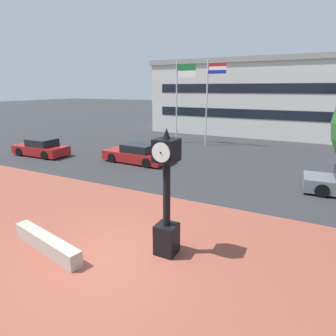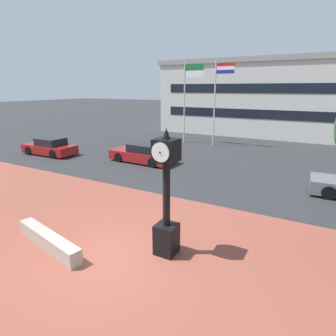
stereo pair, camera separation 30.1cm
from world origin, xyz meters
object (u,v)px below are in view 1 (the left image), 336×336
(car_street_mid, at_px, (137,154))
(street_clock, at_px, (167,201))
(car_street_far, at_px, (41,148))
(flagpole_secondary, at_px, (209,96))
(flagpole_primary, at_px, (179,93))
(civic_building, at_px, (283,97))

(car_street_mid, bearing_deg, street_clock, -140.02)
(street_clock, bearing_deg, car_street_far, 152.67)
(street_clock, height_order, flagpole_secondary, flagpole_secondary)
(flagpole_primary, height_order, flagpole_secondary, flagpole_primary)
(civic_building, bearing_deg, flagpole_primary, -120.84)
(street_clock, height_order, flagpole_primary, flagpole_primary)
(flagpole_primary, bearing_deg, car_street_far, -127.01)
(car_street_mid, relative_size, flagpole_primary, 0.64)
(flagpole_secondary, bearing_deg, street_clock, -74.92)
(street_clock, xyz_separation_m, car_street_far, (-14.34, 7.41, -1.16))
(street_clock, distance_m, civic_building, 29.38)
(street_clock, bearing_deg, flagpole_primary, 113.42)
(street_clock, xyz_separation_m, flagpole_primary, (-7.27, 16.79, 2.74))
(car_street_mid, bearing_deg, flagpole_secondary, -13.82)
(car_street_far, height_order, flagpole_primary, flagpole_primary)
(car_street_mid, height_order, flagpole_primary, flagpole_primary)
(car_street_mid, xyz_separation_m, flagpole_secondary, (2.31, 7.82, 3.69))
(flagpole_primary, bearing_deg, civic_building, 59.16)
(street_clock, bearing_deg, civic_building, 89.60)
(street_clock, distance_m, car_street_mid, 11.33)
(street_clock, bearing_deg, flagpole_secondary, 105.07)
(car_street_mid, height_order, civic_building, civic_building)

